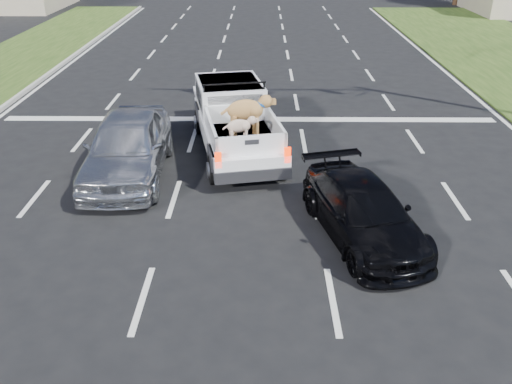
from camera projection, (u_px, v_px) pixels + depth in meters
ground at (237, 300)px, 9.93m from camera, size 160.00×160.00×0.00m
road_markings at (247, 158)px, 15.78m from camera, size 17.75×60.00×0.01m
pickup_truck at (235, 120)px, 15.92m from camera, size 3.01×5.77×2.06m
silver_sedan at (127, 146)px, 14.40m from camera, size 2.18×5.03×1.69m
black_coupe at (363, 212)px, 11.66m from camera, size 2.74×4.54×1.23m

